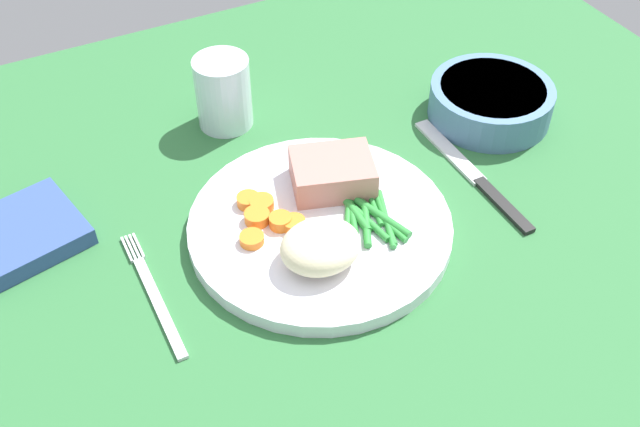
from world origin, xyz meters
TOP-DOWN VIEW (x-y plane):
  - dining_table at (0.00, 0.00)cm, footprint 120.00×90.00cm
  - dinner_plate at (3.81, -1.16)cm, footprint 26.60×26.60cm
  - meat_portion at (7.40, 3.03)cm, footprint 9.96×8.82cm
  - mashed_potatoes at (1.41, -5.95)cm, footprint 7.79×6.78cm
  - carrot_slices at (-1.07, 1.42)cm, footprint 6.88×7.50cm
  - green_beans at (8.32, -3.35)cm, footprint 6.68×9.82cm
  - fork at (-13.85, -1.42)cm, footprint 1.44×16.60cm
  - knife at (22.64, -1.45)cm, footprint 1.70×20.50cm
  - water_glass at (2.21, 20.19)cm, footprint 6.43×6.43cm
  - salad_bowl at (30.67, 6.99)cm, footprint 14.48×14.48cm
  - napkin at (-23.28, 11.28)cm, footprint 13.22×12.31cm

SIDE VIEW (x-z plane):
  - dining_table at x=0.00cm, z-range 0.00..2.00cm
  - knife at x=22.64cm, z-range 1.88..2.52cm
  - fork at x=-13.85cm, z-range 2.00..2.40cm
  - dinner_plate at x=3.81cm, z-range 2.00..3.60cm
  - napkin at x=-23.28cm, z-range 2.00..3.92cm
  - green_beans at x=8.32cm, z-range 3.53..4.40cm
  - carrot_slices at x=-1.07cm, z-range 3.54..4.75cm
  - salad_bowl at x=30.67cm, z-range 2.27..6.51cm
  - meat_portion at x=7.40cm, z-range 3.60..6.91cm
  - mashed_potatoes at x=1.41cm, z-range 3.60..7.43cm
  - water_glass at x=2.21cm, z-range 1.45..9.99cm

